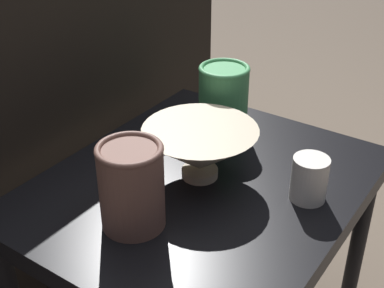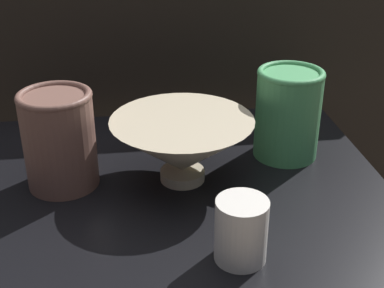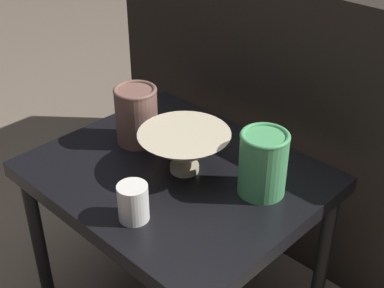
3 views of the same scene
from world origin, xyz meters
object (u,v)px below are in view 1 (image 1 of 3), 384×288
at_px(vase_textured_left, 132,185).
at_px(vase_colorful_right, 223,98).
at_px(bowl, 200,150).
at_px(cup, 309,179).

distance_m(vase_textured_left, vase_colorful_right, 0.37).
relative_size(bowl, vase_colorful_right, 1.44).
bearing_deg(cup, vase_textured_left, 137.61).
xyz_separation_m(bowl, vase_colorful_right, (0.18, 0.06, 0.02)).
bearing_deg(bowl, cup, -76.13).
bearing_deg(vase_colorful_right, vase_textured_left, -172.34).
xyz_separation_m(vase_textured_left, cup, (0.23, -0.21, -0.04)).
relative_size(bowl, cup, 2.61).
bearing_deg(cup, bowl, 103.87).
relative_size(bowl, vase_textured_left, 1.44).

